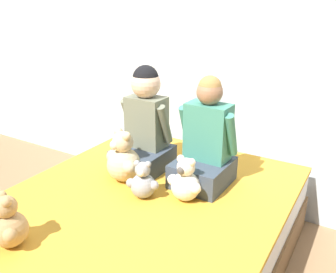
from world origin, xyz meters
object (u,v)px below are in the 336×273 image
child_on_left (145,125)px  teddy_bear_at_foot_of_bed (8,224)px  bed (140,237)px  teddy_bear_held_by_left_child (123,159)px  teddy_bear_between_children (143,182)px  child_on_right (206,143)px  teddy_bear_held_by_right_child (185,182)px

child_on_left → teddy_bear_at_foot_of_bed: (-0.06, -1.00, -0.18)m
bed → child_on_left: bearing=119.1°
teddy_bear_held_by_left_child → teddy_bear_between_children: (0.22, -0.11, -0.05)m
child_on_right → bed: bearing=-116.6°
child_on_left → teddy_bear_held_by_left_child: bearing=-89.3°
child_on_left → teddy_bear_at_foot_of_bed: child_on_left is taller
teddy_bear_held_by_left_child → child_on_left: bearing=111.5°
bed → teddy_bear_at_foot_of_bed: 0.75m
child_on_left → teddy_bear_at_foot_of_bed: bearing=-92.2°
teddy_bear_between_children → bed: bearing=-103.7°
teddy_bear_held_by_left_child → child_on_right: bearing=50.5°
bed → teddy_bear_at_foot_of_bed: teddy_bear_at_foot_of_bed is taller
bed → child_on_right: size_ratio=2.91×
teddy_bear_at_foot_of_bed → teddy_bear_held_by_left_child: bearing=108.0°
bed → teddy_bear_held_by_left_child: bearing=144.6°
bed → child_on_right: (0.21, 0.40, 0.49)m
bed → teddy_bear_held_by_right_child: size_ratio=7.29×
teddy_bear_held_by_left_child → teddy_bear_held_by_right_child: (0.43, -0.01, -0.03)m
child_on_right → teddy_bear_at_foot_of_bed: size_ratio=2.51×
teddy_bear_held_by_right_child → teddy_bear_between_children: size_ratio=1.16×
teddy_bear_between_children → teddy_bear_held_by_left_child: bearing=134.7°
teddy_bear_held_by_left_child → teddy_bear_between_children: size_ratio=1.48×
child_on_right → teddy_bear_between_children: 0.44m
teddy_bear_held_by_right_child → teddy_bear_held_by_left_child: bearing=-172.5°
child_on_left → teddy_bear_at_foot_of_bed: size_ratio=2.59×
teddy_bear_held_by_left_child → teddy_bear_between_children: 0.25m
bed → teddy_bear_at_foot_of_bed: size_ratio=7.29×
child_on_left → bed: bearing=-59.8°
teddy_bear_between_children → teddy_bear_at_foot_of_bed: (-0.27, -0.65, 0.02)m
child_on_right → teddy_bear_between_children: (-0.22, -0.35, -0.16)m
child_on_right → teddy_bear_held_by_right_child: bearing=-88.6°
teddy_bear_between_children → teddy_bear_at_foot_of_bed: 0.71m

